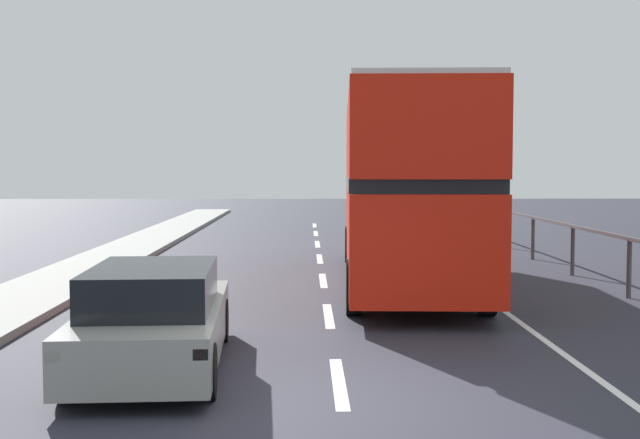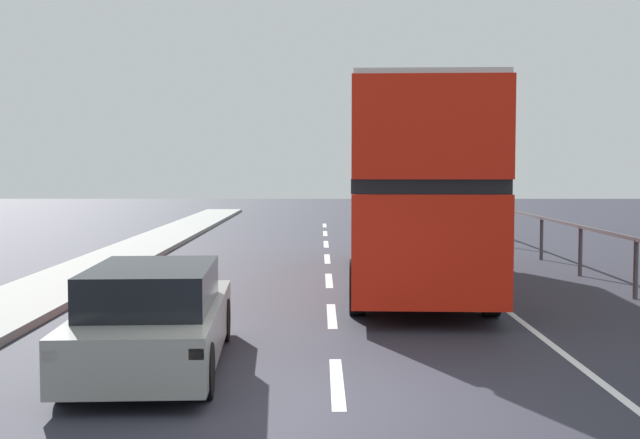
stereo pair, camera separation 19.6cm
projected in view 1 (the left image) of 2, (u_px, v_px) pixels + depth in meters
ground_plane at (342, 407)px, 9.23m from camera, size 74.41×120.00×0.10m
lane_paint_markings at (413, 290)px, 17.69m from camera, size 3.36×46.00×0.01m
bridge_side_railing at (598, 241)px, 18.25m from camera, size 0.10×42.00×1.23m
double_decker_bus_red at (404, 184)px, 18.50m from camera, size 3.04×11.28×4.18m
hatchback_car_near at (155, 319)px, 10.74m from camera, size 1.94×4.59×1.36m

